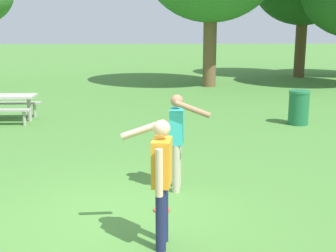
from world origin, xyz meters
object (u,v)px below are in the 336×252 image
at_px(person_thrower, 161,174).
at_px(person_catcher, 178,135).
at_px(picnic_table_near, 6,102).
at_px(trash_can_beside_table, 299,107).
at_px(frisbee, 162,210).

xyz_separation_m(person_thrower, person_catcher, (0.30, 2.00, 0.00)).
distance_m(person_catcher, picnic_table_near, 7.37).
xyz_separation_m(person_catcher, trash_can_beside_table, (3.63, 5.06, -0.48)).
bearing_deg(trash_can_beside_table, picnic_table_near, 175.92).
bearing_deg(picnic_table_near, trash_can_beside_table, -4.08).
bearing_deg(frisbee, person_thrower, -91.19).
relative_size(picnic_table_near, trash_can_beside_table, 1.79).
bearing_deg(frisbee, trash_can_beside_table, 56.78).
xyz_separation_m(frisbee, picnic_table_near, (-4.44, 6.56, 0.55)).
bearing_deg(frisbee, person_catcher, 73.12).
distance_m(person_catcher, frisbee, 1.34).
relative_size(person_catcher, picnic_table_near, 0.95).
bearing_deg(picnic_table_near, frisbee, -55.88).
relative_size(frisbee, picnic_table_near, 0.15).
xyz_separation_m(person_thrower, picnic_table_near, (-4.42, 7.65, -0.40)).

